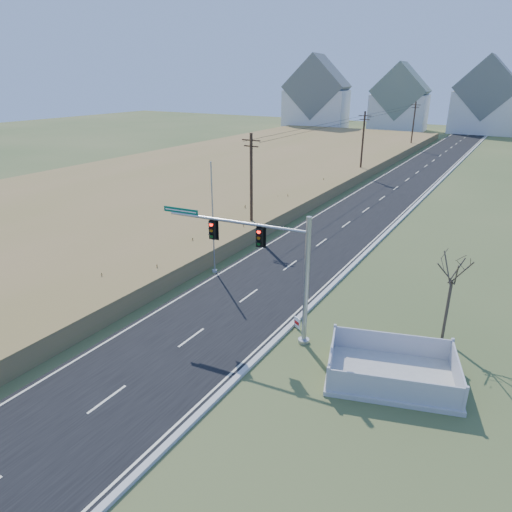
# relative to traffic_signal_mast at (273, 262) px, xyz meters

# --- Properties ---
(ground) EXTENTS (260.00, 260.00, 0.00)m
(ground) POSITION_rel_traffic_signal_mast_xyz_m (-3.63, -0.65, -4.37)
(ground) COLOR #3F5228
(ground) RESTS_ON ground
(road) EXTENTS (8.00, 180.00, 0.06)m
(road) POSITION_rel_traffic_signal_mast_xyz_m (-3.63, 49.35, -4.34)
(road) COLOR black
(road) RESTS_ON ground
(curb) EXTENTS (0.30, 180.00, 0.18)m
(curb) POSITION_rel_traffic_signal_mast_xyz_m (0.52, 49.35, -4.28)
(curb) COLOR #B2AFA8
(curb) RESTS_ON ground
(reed_marsh) EXTENTS (38.00, 110.00, 1.30)m
(reed_marsh) POSITION_rel_traffic_signal_mast_xyz_m (-27.63, 39.35, -3.72)
(reed_marsh) COLOR olive
(reed_marsh) RESTS_ON ground
(utility_pole_near) EXTENTS (1.80, 0.26, 9.00)m
(utility_pole_near) POSITION_rel_traffic_signal_mast_xyz_m (-10.13, 14.35, 0.31)
(utility_pole_near) COLOR #422D1E
(utility_pole_near) RESTS_ON ground
(utility_pole_mid) EXTENTS (1.80, 0.26, 9.00)m
(utility_pole_mid) POSITION_rel_traffic_signal_mast_xyz_m (-10.13, 44.35, 0.31)
(utility_pole_mid) COLOR #422D1E
(utility_pole_mid) RESTS_ON ground
(utility_pole_far) EXTENTS (1.80, 0.26, 9.00)m
(utility_pole_far) POSITION_rel_traffic_signal_mast_xyz_m (-10.13, 74.35, 0.31)
(utility_pole_far) COLOR #422D1E
(utility_pole_far) RESTS_ON ground
(condo_nw) EXTENTS (17.69, 13.38, 19.05)m
(condo_nw) POSITION_rel_traffic_signal_mast_xyz_m (-41.63, 99.35, 3.33)
(condo_nw) COLOR white
(condo_nw) RESTS_ON ground
(condo_nnw) EXTENTS (14.93, 11.17, 17.03)m
(condo_nnw) POSITION_rel_traffic_signal_mast_xyz_m (-21.63, 107.35, 2.56)
(condo_nnw) COLOR white
(condo_nnw) RESTS_ON ground
(condo_n) EXTENTS (15.27, 10.20, 18.54)m
(condo_n) POSITION_rel_traffic_signal_mast_xyz_m (-1.63, 111.35, 3.24)
(condo_n) COLOR white
(condo_n) RESTS_ON ground
(traffic_signal_mast) EXTENTS (8.90, 1.16, 7.11)m
(traffic_signal_mast) POSITION_rel_traffic_signal_mast_xyz_m (0.00, 0.00, 0.00)
(traffic_signal_mast) COLOR #9EA0A5
(traffic_signal_mast) RESTS_ON ground
(fence_enclosure) EXTENTS (6.99, 5.73, 1.38)m
(fence_enclosure) POSITION_rel_traffic_signal_mast_xyz_m (6.80, -0.57, -4.10)
(fence_enclosure) COLOR #B7B5AD
(fence_enclosure) RESTS_ON ground
(open_sign) EXTENTS (0.49, 0.29, 0.65)m
(open_sign) POSITION_rel_traffic_signal_mast_xyz_m (0.87, 1.35, -4.03)
(open_sign) COLOR white
(open_sign) RESTS_ON ground
(flagpole) EXTENTS (0.37, 0.37, 8.12)m
(flagpole) POSITION_rel_traffic_signal_mast_xyz_m (-7.93, 5.53, -1.13)
(flagpole) COLOR #B7B5AD
(flagpole) RESTS_ON ground
(bare_tree) EXTENTS (2.00, 2.00, 5.29)m
(bare_tree) POSITION_rel_traffic_signal_mast_xyz_m (8.25, 4.39, -0.11)
(bare_tree) COLOR #4C3F33
(bare_tree) RESTS_ON ground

